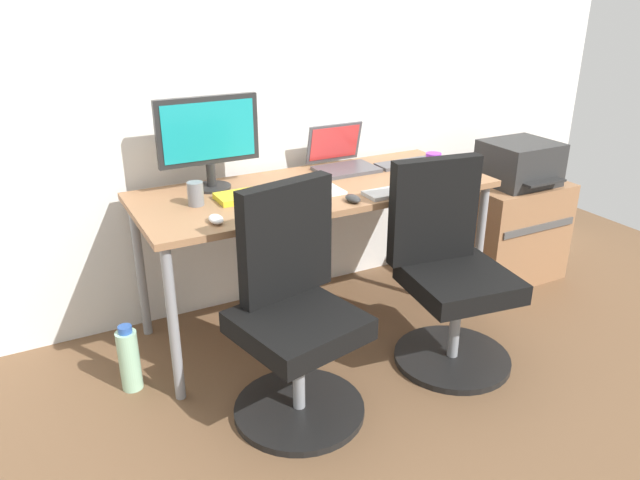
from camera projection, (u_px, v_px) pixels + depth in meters
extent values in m
plane|color=brown|center=(316.00, 321.00, 3.21)|extent=(5.28, 5.28, 0.00)
cube|color=white|center=(276.00, 57.00, 3.05)|extent=(4.40, 0.04, 2.60)
cube|color=#996B47|center=(315.00, 189.00, 2.93)|extent=(1.71, 0.69, 0.03)
cylinder|color=gray|center=(173.00, 325.00, 2.48)|extent=(0.04, 0.04, 0.71)
cylinder|color=gray|center=(479.00, 250.00, 3.18)|extent=(0.04, 0.04, 0.71)
cylinder|color=gray|center=(140.00, 270.00, 2.96)|extent=(0.04, 0.04, 0.71)
cylinder|color=gray|center=(412.00, 215.00, 3.66)|extent=(0.04, 0.04, 0.71)
cylinder|color=black|center=(299.00, 409.00, 2.52)|extent=(0.54, 0.54, 0.03)
cylinder|color=gray|center=(299.00, 372.00, 2.45)|extent=(0.05, 0.05, 0.34)
cube|color=black|center=(298.00, 325.00, 2.37)|extent=(0.52, 0.52, 0.09)
cube|color=black|center=(286.00, 240.00, 2.42)|extent=(0.43, 0.16, 0.48)
cylinder|color=black|center=(452.00, 358.00, 2.87)|extent=(0.54, 0.54, 0.03)
cylinder|color=gray|center=(455.00, 324.00, 2.80)|extent=(0.05, 0.05, 0.34)
cube|color=black|center=(459.00, 282.00, 2.71)|extent=(0.50, 0.50, 0.09)
cube|color=black|center=(434.00, 210.00, 2.74)|extent=(0.43, 0.13, 0.48)
cube|color=#996B47|center=(510.00, 230.00, 3.61)|extent=(0.58, 0.40, 0.58)
cube|color=#4C4C4C|center=(539.00, 228.00, 3.40)|extent=(0.52, 0.01, 0.04)
cube|color=#2D2D2D|center=(519.00, 163.00, 3.45)|extent=(0.38, 0.34, 0.24)
cube|color=#262626|center=(545.00, 182.00, 3.31)|extent=(0.27, 0.06, 0.01)
cylinder|color=#A5D8B2|center=(129.00, 360.00, 2.63)|extent=(0.09, 0.09, 0.28)
cylinder|color=#2D59B2|center=(125.00, 329.00, 2.57)|extent=(0.06, 0.06, 0.03)
cylinder|color=#262626|center=(212.00, 187.00, 2.89)|extent=(0.18, 0.18, 0.01)
cylinder|color=#262626|center=(211.00, 175.00, 2.87)|extent=(0.04, 0.04, 0.11)
cube|color=#262626|center=(208.00, 130.00, 2.79)|extent=(0.48, 0.03, 0.31)
cube|color=teal|center=(209.00, 131.00, 2.77)|extent=(0.43, 0.00, 0.26)
cube|color=#4C4C51|center=(346.00, 169.00, 3.16)|extent=(0.31, 0.22, 0.02)
cube|color=#4C4C51|center=(334.00, 143.00, 3.22)|extent=(0.31, 0.06, 0.21)
cube|color=red|center=(335.00, 143.00, 3.22)|extent=(0.28, 0.05, 0.17)
cube|color=#515156|center=(406.00, 163.00, 3.26)|extent=(0.34, 0.12, 0.02)
cube|color=#B7B7B7|center=(399.00, 191.00, 2.83)|extent=(0.34, 0.12, 0.02)
ellipsoid|color=silver|center=(216.00, 219.00, 2.47)|extent=(0.06, 0.10, 0.03)
ellipsoid|color=#2D2D2D|center=(353.00, 199.00, 2.71)|extent=(0.06, 0.10, 0.03)
cylinder|color=purple|center=(433.00, 162.00, 3.15)|extent=(0.08, 0.08, 0.09)
cylinder|color=slate|center=(196.00, 194.00, 2.66)|extent=(0.07, 0.07, 0.10)
cube|color=yellow|center=(240.00, 197.00, 2.74)|extent=(0.21, 0.15, 0.03)
cube|color=white|center=(313.00, 188.00, 2.89)|extent=(0.21, 0.30, 0.01)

